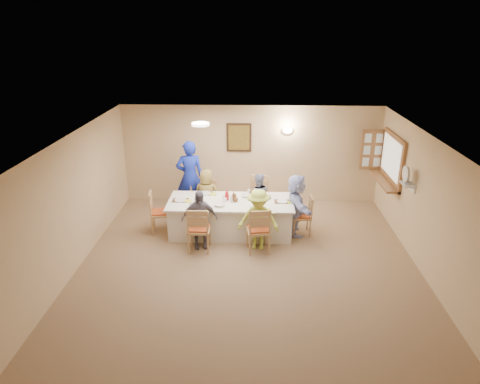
{
  "coord_description": "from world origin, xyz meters",
  "views": [
    {
      "loc": [
        0.1,
        -6.96,
        4.35
      ],
      "look_at": [
        -0.2,
        1.4,
        1.05
      ],
      "focal_mm": 32.0,
      "sensor_mm": 36.0,
      "label": 1
    }
  ],
  "objects_px": {
    "diner_front_right": "(258,220)",
    "diner_back_right": "(258,197)",
    "chair_back_left": "(207,200)",
    "condiment_ketchup": "(227,195)",
    "chair_front_right": "(258,229)",
    "serving_hatch": "(392,159)",
    "diner_back_left": "(207,195)",
    "chair_front_left": "(199,228)",
    "diner_front_left": "(199,219)",
    "chair_left_end": "(161,212)",
    "chair_right_end": "(301,215)",
    "chair_back_right": "(258,198)",
    "caregiver": "(190,177)",
    "desk_fan": "(407,177)",
    "dining_table": "(231,217)",
    "diner_right_end": "(296,205)"
  },
  "relations": [
    {
      "from": "chair_back_right",
      "to": "chair_left_end",
      "type": "height_order",
      "value": "chair_back_right"
    },
    {
      "from": "chair_left_end",
      "to": "serving_hatch",
      "type": "bearing_deg",
      "value": -89.68
    },
    {
      "from": "chair_front_left",
      "to": "chair_right_end",
      "type": "xyz_separation_m",
      "value": [
        2.15,
        0.8,
        -0.04
      ]
    },
    {
      "from": "condiment_ketchup",
      "to": "chair_front_left",
      "type": "bearing_deg",
      "value": -121.0
    },
    {
      "from": "chair_left_end",
      "to": "diner_front_right",
      "type": "distance_m",
      "value": 2.26
    },
    {
      "from": "diner_back_right",
      "to": "diner_front_left",
      "type": "relative_size",
      "value": 0.92
    },
    {
      "from": "chair_back_right",
      "to": "diner_back_left",
      "type": "distance_m",
      "value": 1.21
    },
    {
      "from": "diner_back_left",
      "to": "chair_front_right",
      "type": "bearing_deg",
      "value": 135.92
    },
    {
      "from": "chair_back_left",
      "to": "diner_front_left",
      "type": "height_order",
      "value": "diner_front_left"
    },
    {
      "from": "chair_front_right",
      "to": "diner_back_right",
      "type": "xyz_separation_m",
      "value": [
        -0.0,
        1.48,
        0.08
      ]
    },
    {
      "from": "serving_hatch",
      "to": "desk_fan",
      "type": "relative_size",
      "value": 5.0
    },
    {
      "from": "chair_front_left",
      "to": "diner_back_left",
      "type": "relative_size",
      "value": 0.79
    },
    {
      "from": "diner_back_left",
      "to": "chair_back_left",
      "type": "bearing_deg",
      "value": -83.12
    },
    {
      "from": "serving_hatch",
      "to": "chair_back_right",
      "type": "height_order",
      "value": "serving_hatch"
    },
    {
      "from": "diner_back_left",
      "to": "diner_front_left",
      "type": "bearing_deg",
      "value": 96.88
    },
    {
      "from": "chair_back_right",
      "to": "diner_back_left",
      "type": "xyz_separation_m",
      "value": [
        -1.2,
        -0.12,
        0.11
      ]
    },
    {
      "from": "chair_back_left",
      "to": "diner_back_right",
      "type": "distance_m",
      "value": 1.21
    },
    {
      "from": "caregiver",
      "to": "desk_fan",
      "type": "bearing_deg",
      "value": 150.01
    },
    {
      "from": "diner_front_right",
      "to": "diner_back_right",
      "type": "bearing_deg",
      "value": 94.93
    },
    {
      "from": "chair_front_left",
      "to": "diner_front_right",
      "type": "xyz_separation_m",
      "value": [
        1.2,
        0.12,
        0.16
      ]
    },
    {
      "from": "serving_hatch",
      "to": "desk_fan",
      "type": "height_order",
      "value": "serving_hatch"
    },
    {
      "from": "dining_table",
      "to": "chair_front_left",
      "type": "xyz_separation_m",
      "value": [
        -0.6,
        -0.8,
        0.11
      ]
    },
    {
      "from": "diner_back_left",
      "to": "diner_right_end",
      "type": "height_order",
      "value": "diner_right_end"
    },
    {
      "from": "chair_left_end",
      "to": "diner_back_right",
      "type": "relative_size",
      "value": 0.82
    },
    {
      "from": "chair_right_end",
      "to": "chair_back_right",
      "type": "bearing_deg",
      "value": -133.29
    },
    {
      "from": "diner_front_left",
      "to": "diner_right_end",
      "type": "bearing_deg",
      "value": 6.73
    },
    {
      "from": "chair_right_end",
      "to": "diner_back_right",
      "type": "bearing_deg",
      "value": -128.78
    },
    {
      "from": "chair_front_left",
      "to": "chair_front_right",
      "type": "height_order",
      "value": "chair_front_right"
    },
    {
      "from": "chair_back_left",
      "to": "condiment_ketchup",
      "type": "distance_m",
      "value": 1.0
    },
    {
      "from": "diner_right_end",
      "to": "diner_back_right",
      "type": "bearing_deg",
      "value": 42.57
    },
    {
      "from": "chair_back_left",
      "to": "diner_front_left",
      "type": "xyz_separation_m",
      "value": [
        0.0,
        -1.48,
        0.18
      ]
    },
    {
      "from": "diner_back_right",
      "to": "diner_front_left",
      "type": "height_order",
      "value": "diner_front_left"
    },
    {
      "from": "chair_back_right",
      "to": "diner_back_left",
      "type": "bearing_deg",
      "value": -165.81
    },
    {
      "from": "chair_back_right",
      "to": "caregiver",
      "type": "distance_m",
      "value": 1.73
    },
    {
      "from": "chair_back_right",
      "to": "condiment_ketchup",
      "type": "relative_size",
      "value": 4.24
    },
    {
      "from": "diner_back_left",
      "to": "caregiver",
      "type": "relative_size",
      "value": 0.69
    },
    {
      "from": "desk_fan",
      "to": "diner_back_right",
      "type": "relative_size",
      "value": 0.26
    },
    {
      "from": "condiment_ketchup",
      "to": "dining_table",
      "type": "bearing_deg",
      "value": -34.87
    },
    {
      "from": "dining_table",
      "to": "chair_left_end",
      "type": "bearing_deg",
      "value": 180.0
    },
    {
      "from": "chair_front_left",
      "to": "chair_left_end",
      "type": "height_order",
      "value": "chair_front_left"
    },
    {
      "from": "chair_left_end",
      "to": "diner_front_left",
      "type": "xyz_separation_m",
      "value": [
        0.95,
        -0.68,
        0.16
      ]
    },
    {
      "from": "chair_back_left",
      "to": "chair_front_left",
      "type": "relative_size",
      "value": 0.92
    },
    {
      "from": "chair_back_right",
      "to": "chair_back_left",
      "type": "bearing_deg",
      "value": -171.52
    },
    {
      "from": "serving_hatch",
      "to": "chair_left_end",
      "type": "bearing_deg",
      "value": -171.09
    },
    {
      "from": "desk_fan",
      "to": "chair_right_end",
      "type": "xyz_separation_m",
      "value": [
        -1.96,
        0.54,
        -1.1
      ]
    },
    {
      "from": "desk_fan",
      "to": "chair_left_end",
      "type": "distance_m",
      "value": 5.2
    },
    {
      "from": "desk_fan",
      "to": "diner_front_right",
      "type": "bearing_deg",
      "value": -177.24
    },
    {
      "from": "chair_back_left",
      "to": "diner_front_right",
      "type": "bearing_deg",
      "value": -42.81
    },
    {
      "from": "serving_hatch",
      "to": "diner_back_left",
      "type": "relative_size",
      "value": 1.21
    },
    {
      "from": "diner_front_left",
      "to": "chair_front_left",
      "type": "bearing_deg",
      "value": -101.87
    }
  ]
}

